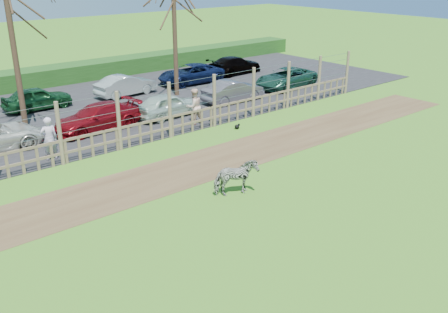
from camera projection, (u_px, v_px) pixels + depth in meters
ground at (252, 221)px, 15.04m from camera, size 120.00×120.00×0.00m
dirt_strip at (168, 175)px, 18.26m from camera, size 34.00×2.80×0.01m
asphalt at (58, 115)px, 25.41m from camera, size 44.00×13.00×0.04m
hedge at (11, 81)px, 30.22m from camera, size 46.00×2.00×1.10m
fence at (120, 132)px, 20.47m from camera, size 30.16×0.16×2.50m
tree_mid at (10, 22)px, 21.73m from camera, size 4.80×4.80×6.83m
tree_right at (174, 2)px, 27.33m from camera, size 4.80×4.80×7.35m
zebra at (236, 178)px, 16.55m from camera, size 1.59×1.09×1.23m
visitor_a at (49, 138)px, 19.37m from camera, size 0.69×0.51×1.72m
visitor_b at (194, 107)px, 23.66m from camera, size 0.86×0.68×1.72m
crow at (237, 127)px, 23.32m from camera, size 0.29×0.22×0.24m
car_3 at (97, 117)px, 22.90m from camera, size 4.24×1.96×1.20m
car_4 at (168, 105)px, 24.87m from camera, size 3.61×1.65×1.20m
car_5 at (233, 91)px, 27.60m from camera, size 3.65×1.31×1.20m
car_6 at (286, 78)px, 30.67m from camera, size 4.47×2.35×1.20m
car_10 at (37, 98)px, 26.14m from camera, size 3.54×1.47×1.20m
car_11 at (126, 85)px, 28.88m from camera, size 3.74×1.59×1.20m
car_12 at (191, 74)px, 31.81m from camera, size 4.43×2.24×1.20m
car_13 at (235, 65)px, 34.54m from camera, size 4.23×1.92×1.20m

